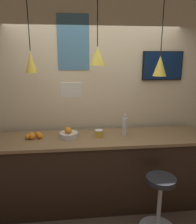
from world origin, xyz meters
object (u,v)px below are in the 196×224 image
mounted_tv (162,66)px  spread_jar (99,133)px  juice_bottle (125,126)px  fruit_bowl (69,134)px  bar_stool (160,198)px

mounted_tv → spread_jar: bearing=-158.2°
juice_bottle → spread_jar: size_ratio=2.80×
fruit_bowl → mounted_tv: 1.71m
juice_bottle → mounted_tv: size_ratio=0.51×
spread_jar → mounted_tv: 1.40m
juice_bottle → spread_jar: 0.37m
fruit_bowl → mounted_tv: size_ratio=0.41×
bar_stool → juice_bottle: juice_bottle is taller
fruit_bowl → mounted_tv: mounted_tv is taller
fruit_bowl → mounted_tv: bearing=16.0°
juice_bottle → bar_stool: bearing=-65.0°
fruit_bowl → juice_bottle: bearing=0.3°
juice_bottle → mounted_tv: 1.11m
bar_stool → spread_jar: size_ratio=6.46×
bar_stool → fruit_bowl: (-1.06, 0.64, 0.62)m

